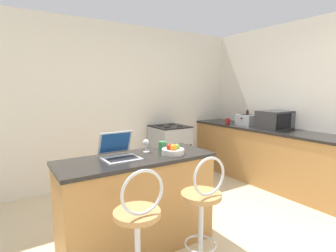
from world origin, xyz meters
TOP-DOWN VIEW (x-y plane):
  - wall_back at (0.00, 2.50)m, footprint 12.00×0.06m
  - breakfast_bar at (-0.54, 0.58)m, footprint 1.49×0.59m
  - counter_right at (2.05, 0.99)m, footprint 0.66×3.00m
  - bar_stool_near at (-0.84, -0.03)m, footprint 0.40×0.40m
  - bar_stool_far at (-0.24, -0.03)m, footprint 0.40×0.40m
  - laptop at (-0.69, 0.65)m, footprint 0.32×0.33m
  - microwave at (2.09, 0.95)m, footprint 0.50×0.40m
  - toaster at (2.02, 1.48)m, footprint 0.23×0.32m
  - stove_range at (0.87, 2.15)m, footprint 0.57×0.61m
  - mug_green at (-0.19, 0.68)m, footprint 0.10×0.08m
  - mug_red at (1.96, 1.85)m, footprint 0.09×0.07m
  - wine_glass_tall at (-0.38, 0.70)m, footprint 0.06×0.06m
  - pepper_mill at (2.24, 1.63)m, footprint 0.05×0.05m
  - fruit_bowl at (-0.20, 0.47)m, footprint 0.22×0.22m

SIDE VIEW (x-z plane):
  - stove_range at x=0.87m, z-range 0.00..0.92m
  - counter_right at x=2.05m, z-range 0.00..0.91m
  - breakfast_bar at x=-0.54m, z-range 0.00..0.91m
  - bar_stool_near at x=-0.84m, z-range -0.03..1.00m
  - bar_stool_far at x=-0.24m, z-range -0.03..1.00m
  - fruit_bowl at x=-0.20m, z-range 0.90..1.01m
  - mug_red at x=1.96m, z-range 0.91..1.00m
  - mug_green at x=-0.19m, z-range 0.91..1.01m
  - laptop at x=-0.69m, z-range 0.85..1.09m
  - wine_glass_tall at x=-0.38m, z-range 0.94..1.07m
  - toaster at x=2.02m, z-range 0.91..1.10m
  - pepper_mill at x=2.24m, z-range 0.91..1.17m
  - microwave at x=2.09m, z-range 0.91..1.20m
  - wall_back at x=0.00m, z-range 0.00..2.60m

